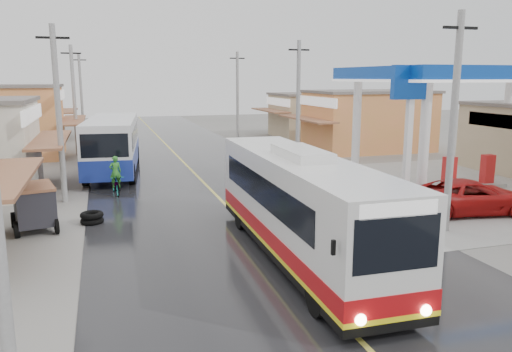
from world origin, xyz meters
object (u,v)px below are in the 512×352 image
object	(u,v)px
jeepney	(471,197)
tricycle_near	(34,205)
cyclist	(116,182)
second_bus	(113,144)
tyre_stack	(92,218)
coach_bus	(300,206)

from	to	relation	value
jeepney	tricycle_near	xyz separation A→B (m)	(-17.42, 2.87, 0.27)
jeepney	cyclist	xyz separation A→B (m)	(-14.31, 8.05, -0.08)
second_bus	tricycle_near	size ratio (longest dim) A/B	4.34
cyclist	tyre_stack	xyz separation A→B (m)	(-1.08, -4.90, -0.41)
cyclist	tricycle_near	world-z (taller)	cyclist
second_bus	tyre_stack	world-z (taller)	second_bus
jeepney	tricycle_near	bearing A→B (deg)	89.75
tyre_stack	jeepney	bearing A→B (deg)	-11.57
cyclist	tyre_stack	distance (m)	5.03
coach_bus	cyclist	xyz separation A→B (m)	(-5.35, 10.81, -1.06)
coach_bus	second_bus	size ratio (longest dim) A/B	1.12
tricycle_near	tyre_stack	xyz separation A→B (m)	(2.03, 0.28, -0.76)
cyclist	tyre_stack	world-z (taller)	cyclist
coach_bus	cyclist	world-z (taller)	coach_bus
second_bus	cyclist	world-z (taller)	second_bus
second_bus	jeepney	xyz separation A→B (m)	(14.24, -13.88, -1.05)
jeepney	tyre_stack	world-z (taller)	jeepney
tricycle_near	cyclist	bearing A→B (deg)	46.80
second_bus	jeepney	bearing A→B (deg)	-38.50
coach_bus	cyclist	size ratio (longest dim) A/B	5.81
second_bus	jeepney	world-z (taller)	second_bus
coach_bus	tricycle_near	distance (m)	10.19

